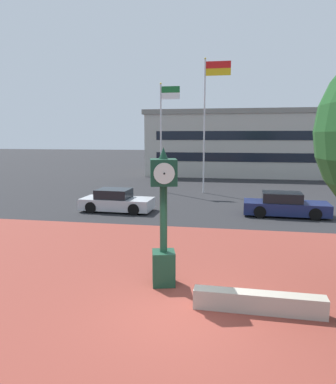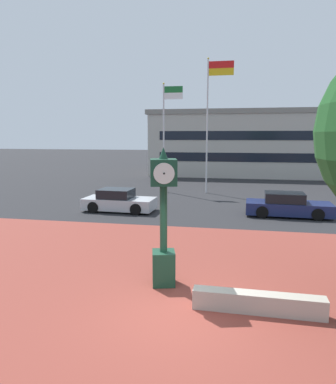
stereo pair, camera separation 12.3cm
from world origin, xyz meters
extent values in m
plane|color=#262628|center=(0.00, 0.00, 0.00)|extent=(200.00, 200.00, 0.00)
cube|color=brown|center=(0.00, 2.19, 0.00)|extent=(44.00, 12.38, 0.01)
cube|color=#ADA393|center=(1.82, 0.40, 0.25)|extent=(3.21, 0.47, 0.50)
cube|color=#19422D|center=(-0.79, 1.64, 0.50)|extent=(0.78, 0.78, 1.00)
cylinder|color=#19422D|center=(-0.79, 1.64, 1.97)|extent=(0.21, 0.21, 1.94)
cube|color=#19422D|center=(-0.79, 1.64, 3.30)|extent=(0.88, 0.88, 0.73)
cylinder|color=white|center=(-0.89, 2.01, 3.30)|extent=(0.56, 0.17, 0.57)
sphere|color=black|center=(-0.89, 2.03, 3.30)|extent=(0.05, 0.05, 0.05)
cylinder|color=white|center=(-0.70, 1.27, 3.30)|extent=(0.56, 0.17, 0.57)
sphere|color=black|center=(-0.70, 1.25, 3.30)|extent=(0.05, 0.05, 0.05)
cone|color=#19422D|center=(-0.79, 1.64, 3.83)|extent=(0.26, 0.26, 0.33)
cube|color=navy|center=(4.01, 11.80, 0.44)|extent=(4.52, 1.90, 0.64)
cube|color=black|center=(3.79, 11.81, 1.00)|extent=(2.10, 1.57, 0.56)
cylinder|color=black|center=(5.42, 12.57, 0.32)|extent=(0.65, 0.24, 0.64)
cylinder|color=black|center=(5.37, 10.94, 0.32)|extent=(0.65, 0.24, 0.64)
cylinder|color=black|center=(2.66, 12.66, 0.32)|extent=(0.65, 0.24, 0.64)
cylinder|color=black|center=(2.60, 11.04, 0.32)|extent=(0.65, 0.24, 0.64)
cube|color=#B7BABF|center=(-5.38, 11.37, 0.44)|extent=(4.13, 1.95, 0.64)
cube|color=black|center=(-5.58, 11.38, 1.00)|extent=(1.93, 1.61, 0.56)
cylinder|color=black|center=(-4.09, 12.15, 0.32)|extent=(0.65, 0.24, 0.64)
cylinder|color=black|center=(-4.15, 10.49, 0.32)|extent=(0.65, 0.24, 0.64)
cylinder|color=black|center=(-6.60, 12.25, 0.32)|extent=(0.65, 0.24, 0.64)
cylinder|color=black|center=(-6.67, 10.58, 0.32)|extent=(0.65, 0.24, 0.64)
cylinder|color=silver|center=(-4.33, 19.00, 4.05)|extent=(0.12, 0.12, 8.09)
sphere|color=gold|center=(-4.33, 19.00, 8.15)|extent=(0.14, 0.14, 0.14)
cube|color=#19662D|center=(-3.58, 19.00, 7.71)|extent=(1.38, 0.02, 0.47)
cube|color=white|center=(-3.58, 19.00, 7.24)|extent=(1.38, 0.02, 0.47)
cylinder|color=silver|center=(-1.04, 19.00, 4.88)|extent=(0.12, 0.12, 9.76)
sphere|color=gold|center=(-1.04, 19.00, 9.82)|extent=(0.14, 0.14, 0.14)
cube|color=red|center=(-0.09, 19.00, 9.36)|extent=(1.79, 0.02, 0.50)
cube|color=gold|center=(-0.09, 19.00, 8.86)|extent=(1.79, 0.02, 0.50)
cube|color=#B2ADA3|center=(4.77, 34.44, 3.25)|extent=(25.57, 11.42, 6.49)
cube|color=gray|center=(4.77, 34.44, 6.74)|extent=(26.08, 11.65, 0.50)
cube|color=black|center=(4.77, 28.71, 2.16)|extent=(23.01, 0.04, 0.90)
cube|color=black|center=(4.77, 28.71, 4.33)|extent=(23.01, 0.04, 0.90)
camera|label=1|loc=(1.10, -8.21, 4.31)|focal=33.73mm
camera|label=2|loc=(1.22, -8.19, 4.31)|focal=33.73mm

